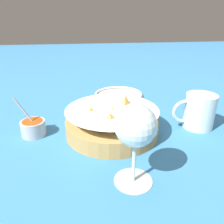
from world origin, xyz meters
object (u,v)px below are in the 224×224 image
Objects in this scene: wine_glass at (136,129)px; side_plate at (118,95)px; sauce_cup at (33,127)px; beer_mug at (199,112)px; food_basket at (112,122)px.

side_plate is at bearing -96.37° from wine_glass.
sauce_cup reaches higher than beer_mug.
sauce_cup is 0.56× the size of side_plate.
sauce_cup is (0.20, -0.02, -0.01)m from food_basket.
beer_mug is at bearing -179.61° from food_basket.
food_basket is at bearing 77.01° from side_plate.
wine_glass is 0.30m from beer_mug.
side_plate is (-0.06, -0.27, -0.03)m from food_basket.
wine_glass reaches higher than sauce_cup.
food_basket is 2.02× the size of beer_mug.
beer_mug is 0.63× the size of side_plate.
food_basket is 0.28m from side_plate.
side_plate is at bearing -57.47° from beer_mug.
wine_glass is at bearing 83.63° from side_plate.
beer_mug is (-0.24, -0.00, 0.01)m from food_basket.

